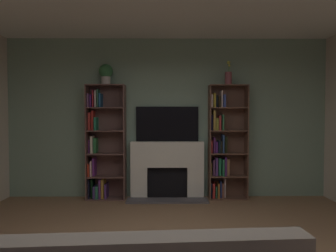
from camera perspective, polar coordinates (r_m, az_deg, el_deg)
The scene contains 7 objects.
wall_back_accent at distance 5.57m, azimuth -0.15°, elevation 1.47°, with size 5.81×0.06×2.84m, color gray.
fireplace at distance 5.53m, azimuth -0.14°, elevation -7.93°, with size 1.39×0.49×1.00m.
tv at distance 5.52m, azimuth -0.15°, elevation 0.38°, with size 1.11×0.06×0.62m, color black.
bookshelf_left at distance 5.57m, azimuth -11.99°, elevation -3.70°, with size 0.67×0.31×2.00m.
bookshelf_right at distance 5.56m, azimuth 10.15°, elevation -3.38°, with size 0.67×0.28×2.00m.
potted_plant at distance 5.54m, azimuth -11.40°, elevation 9.56°, with size 0.24×0.24×0.36m.
vase_with_flowers at distance 5.55m, azimuth 11.09°, elevation 8.82°, with size 0.12×0.12×0.42m.
Camera 1 is at (-0.03, -2.65, 1.46)m, focal length 33.01 mm.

